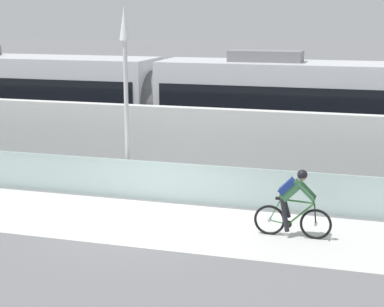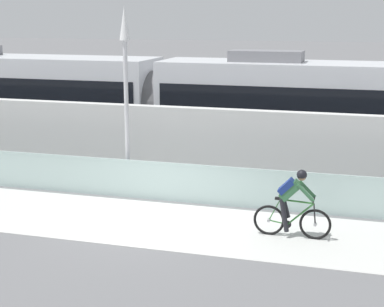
# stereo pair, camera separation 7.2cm
# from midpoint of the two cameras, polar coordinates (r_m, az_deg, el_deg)

# --- Properties ---
(ground_plane) EXTENTS (200.00, 200.00, 0.00)m
(ground_plane) POSITION_cam_midpoint_polar(r_m,az_deg,el_deg) (15.02, -4.92, -6.46)
(ground_plane) COLOR slate
(bike_path_deck) EXTENTS (32.00, 3.20, 0.01)m
(bike_path_deck) POSITION_cam_midpoint_polar(r_m,az_deg,el_deg) (15.01, -4.92, -6.44)
(bike_path_deck) COLOR silver
(bike_path_deck) RESTS_ON ground
(glass_parapet) EXTENTS (32.00, 0.05, 1.08)m
(glass_parapet) POSITION_cam_midpoint_polar(r_m,az_deg,el_deg) (16.51, -2.69, -2.65)
(glass_parapet) COLOR #ADC6C1
(glass_parapet) RESTS_ON ground
(concrete_barrier_wall) EXTENTS (32.00, 0.36, 2.32)m
(concrete_barrier_wall) POSITION_cam_midpoint_polar(r_m,az_deg,el_deg) (18.03, -0.89, 0.74)
(concrete_barrier_wall) COLOR silver
(concrete_barrier_wall) RESTS_ON ground
(tram_rail_near) EXTENTS (32.00, 0.08, 0.01)m
(tram_rail_near) POSITION_cam_midpoint_polar(r_m,az_deg,el_deg) (20.62, 1.11, -0.98)
(tram_rail_near) COLOR #595654
(tram_rail_near) RESTS_ON ground
(tram_rail_far) EXTENTS (32.00, 0.08, 0.01)m
(tram_rail_far) POSITION_cam_midpoint_polar(r_m,az_deg,el_deg) (21.97, 2.06, -0.10)
(tram_rail_far) COLOR #595654
(tram_rail_far) RESTS_ON ground
(tram) EXTENTS (22.56, 2.54, 3.81)m
(tram) POSITION_cam_midpoint_polar(r_m,az_deg,el_deg) (21.47, -3.32, 4.71)
(tram) COLOR silver
(tram) RESTS_ON ground
(cyclist_on_bike) EXTENTS (1.77, 0.58, 1.61)m
(cyclist_on_bike) POSITION_cam_midpoint_polar(r_m,az_deg,el_deg) (13.94, 9.31, -4.69)
(cyclist_on_bike) COLOR black
(cyclist_on_bike) RESTS_ON ground
(lamp_post_antenna) EXTENTS (0.28, 0.28, 5.20)m
(lamp_post_antenna) POSITION_cam_midpoint_polar(r_m,az_deg,el_deg) (16.69, -6.39, 7.09)
(lamp_post_antenna) COLOR gray
(lamp_post_antenna) RESTS_ON ground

